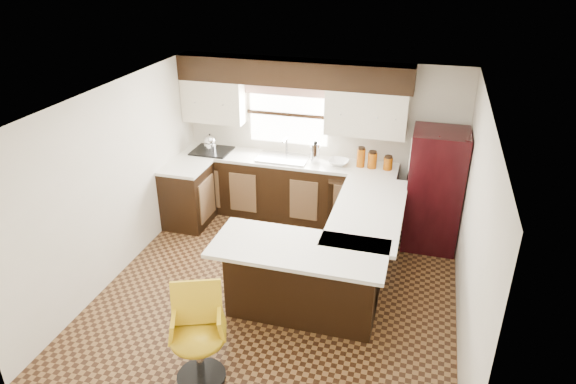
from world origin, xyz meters
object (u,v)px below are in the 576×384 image
(peninsula_return, at_px, (302,281))
(refrigerator, at_px, (435,190))
(peninsula_long, at_px, (362,243))
(bar_chair, at_px, (198,339))

(peninsula_return, height_order, refrigerator, refrigerator)
(peninsula_long, relative_size, refrigerator, 1.16)
(peninsula_return, distance_m, bar_chair, 1.41)
(refrigerator, bearing_deg, bar_chair, -122.65)
(peninsula_long, relative_size, peninsula_return, 1.18)
(refrigerator, bearing_deg, peninsula_return, -124.19)
(refrigerator, relative_size, bar_chair, 1.70)
(peninsula_long, distance_m, bar_chair, 2.52)
(peninsula_long, distance_m, peninsula_return, 1.11)
(refrigerator, height_order, bar_chair, refrigerator)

